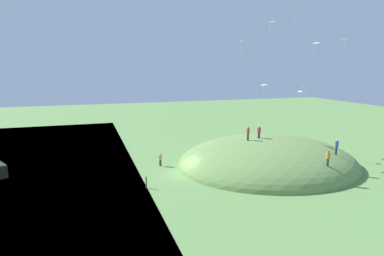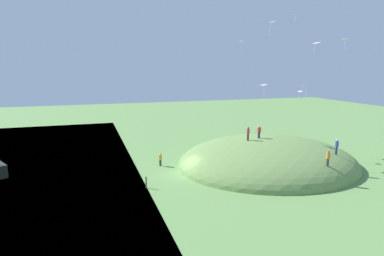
# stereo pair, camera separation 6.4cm
# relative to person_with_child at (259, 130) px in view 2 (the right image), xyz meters

# --- Properties ---
(ground_plane) EXTENTS (160.00, 160.00, 0.00)m
(ground_plane) POSITION_rel_person_with_child_xyz_m (-10.22, -0.92, -4.46)
(ground_plane) COLOR #648F4B
(grass_hill) EXTENTS (23.31, 21.06, 6.97)m
(grass_hill) POSITION_rel_person_with_child_xyz_m (1.08, -0.49, -4.46)
(grass_hill) COLOR #6A8C49
(grass_hill) RESTS_ON ground_plane
(person_with_child) EXTENTS (0.59, 0.59, 1.62)m
(person_with_child) POSITION_rel_person_with_child_xyz_m (0.00, 0.00, 0.00)
(person_with_child) COLOR #29234D
(person_with_child) RESTS_ON grass_hill
(person_watching_kites) EXTENTS (0.47, 0.47, 1.77)m
(person_watching_kites) POSITION_rel_person_with_child_xyz_m (-1.79, -0.44, 0.04)
(person_watching_kites) COLOR black
(person_watching_kites) RESTS_ON grass_hill
(person_on_hilltop) EXTENTS (0.50, 0.50, 1.71)m
(person_on_hilltop) POSITION_rel_person_with_child_xyz_m (3.40, -8.82, -1.38)
(person_on_hilltop) COLOR #302836
(person_on_hilltop) RESTS_ON grass_hill
(person_walking_path) EXTENTS (0.64, 0.64, 1.73)m
(person_walking_path) POSITION_rel_person_with_child_xyz_m (-12.26, 3.10, -3.39)
(person_walking_path) COLOR #312B23
(person_walking_path) RESTS_ON ground_plane
(person_near_shore) EXTENTS (0.54, 0.54, 1.84)m
(person_near_shore) POSITION_rel_person_with_child_xyz_m (6.67, -6.33, -0.92)
(person_near_shore) COLOR #213348
(person_near_shore) RESTS_ON grass_hill
(kite_0) EXTENTS (0.65, 0.93, 1.44)m
(kite_0) POSITION_rel_person_with_child_xyz_m (1.19, 1.27, 5.64)
(kite_0) COLOR white
(kite_1) EXTENTS (0.77, 0.73, 1.07)m
(kite_1) POSITION_rel_person_with_child_xyz_m (9.25, 6.91, 15.54)
(kite_1) COLOR silver
(kite_2) EXTENTS (0.69, 0.82, 1.77)m
(kite_2) POSITION_rel_person_with_child_xyz_m (-1.12, 3.13, 11.14)
(kite_2) COLOR white
(kite_3) EXTENTS (1.20, 0.99, 1.62)m
(kite_3) POSITION_rel_person_with_child_xyz_m (9.26, 3.31, 5.24)
(kite_3) COLOR white
(kite_4) EXTENTS (0.74, 0.98, 1.32)m
(kite_4) POSITION_rel_person_with_child_xyz_m (7.74, -0.16, 10.98)
(kite_4) COLOR white
(kite_5) EXTENTS (1.01, 0.84, 1.28)m
(kite_5) POSITION_rel_person_with_child_xyz_m (7.73, -5.21, 11.08)
(kite_5) COLOR silver
(kite_6) EXTENTS (0.86, 1.04, 2.15)m
(kite_6) POSITION_rel_person_with_child_xyz_m (6.32, 8.45, 14.49)
(kite_6) COLOR white
(kite_7) EXTENTS (0.58, 0.70, 1.71)m
(kite_7) POSITION_rel_person_with_child_xyz_m (6.99, 1.62, 4.53)
(kite_7) COLOR #F4D9D7
(mooring_post) EXTENTS (0.14, 0.14, 1.24)m
(mooring_post) POSITION_rel_person_with_child_xyz_m (-15.37, -4.12, -3.84)
(mooring_post) COLOR brown
(mooring_post) RESTS_ON ground_plane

